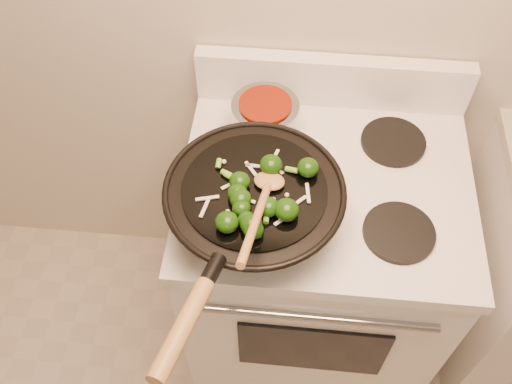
# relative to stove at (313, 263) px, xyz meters

# --- Properties ---
(stove) EXTENTS (0.78, 0.67, 1.08)m
(stove) POSITION_rel_stove_xyz_m (0.00, 0.00, 0.00)
(stove) COLOR white
(stove) RESTS_ON ground
(wok) EXTENTS (0.43, 0.70, 0.21)m
(wok) POSITION_rel_stove_xyz_m (-0.18, -0.16, 0.54)
(wok) COLOR black
(wok) RESTS_ON stove
(stirfry) EXTENTS (0.28, 0.27, 0.05)m
(stirfry) POSITION_rel_stove_xyz_m (-0.17, -0.20, 0.61)
(stirfry) COLOR #143908
(stirfry) RESTS_ON wok
(wooden_spoon) EXTENTS (0.08, 0.33, 0.13)m
(wooden_spoon) POSITION_rel_stove_xyz_m (-0.16, -0.22, 0.63)
(wooden_spoon) COLOR #A67641
(wooden_spoon) RESTS_ON wok
(saucepan) EXTENTS (0.18, 0.30, 0.11)m
(saucepan) POSITION_rel_stove_xyz_m (-0.18, 0.15, 0.52)
(saucepan) COLOR #96999F
(saucepan) RESTS_ON stove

